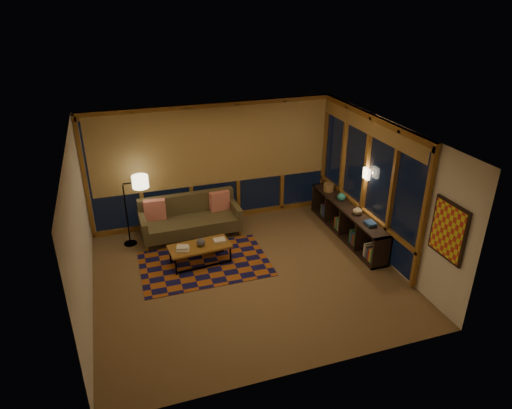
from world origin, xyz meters
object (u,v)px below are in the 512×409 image
object	(u,v)px
bookshelf	(347,221)
floor_lamp	(126,212)
coffee_table	(200,254)
sofa	(190,218)

from	to	relation	value
bookshelf	floor_lamp	bearing A→B (deg)	166.20
coffee_table	floor_lamp	distance (m)	1.81
coffee_table	bookshelf	distance (m)	3.23
floor_lamp	bookshelf	size ratio (longest dim) A/B	0.55
sofa	bookshelf	size ratio (longest dim) A/B	0.76
sofa	coffee_table	bearing A→B (deg)	-93.34
floor_lamp	bookshelf	world-z (taller)	floor_lamp
coffee_table	bookshelf	xyz separation A→B (m)	(3.23, 0.09, 0.15)
coffee_table	bookshelf	world-z (taller)	bookshelf
bookshelf	sofa	bearing A→B (deg)	162.07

